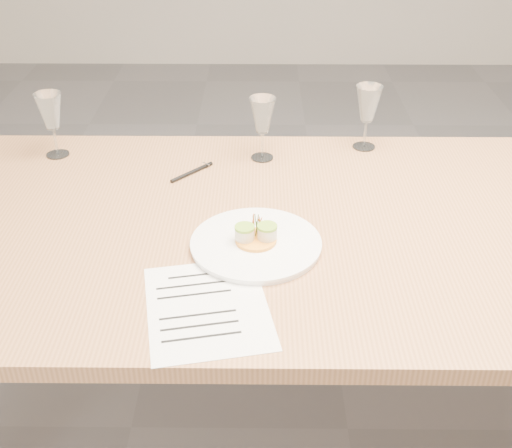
{
  "coord_description": "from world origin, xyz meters",
  "views": [
    {
      "loc": [
        -0.27,
        -1.33,
        1.58
      ],
      "look_at": [
        -0.28,
        -0.09,
        0.8
      ],
      "focal_mm": 45.0,
      "sensor_mm": 36.0,
      "label": 1
    }
  ],
  "objects_px": {
    "ballpoint_pen": "(192,172)",
    "wine_glass_2": "(368,105)",
    "dinner_plate": "(256,243)",
    "wine_glass_1": "(262,117)",
    "recipe_sheet": "(207,307)",
    "dining_table": "(368,245)",
    "wine_glass_0": "(50,113)"
  },
  "relations": [
    {
      "from": "dining_table",
      "to": "ballpoint_pen",
      "type": "relative_size",
      "value": 20.45
    },
    {
      "from": "wine_glass_1",
      "to": "wine_glass_2",
      "type": "xyz_separation_m",
      "value": [
        0.31,
        0.08,
        0.01
      ]
    },
    {
      "from": "dining_table",
      "to": "ballpoint_pen",
      "type": "distance_m",
      "value": 0.53
    },
    {
      "from": "ballpoint_pen",
      "to": "wine_glass_1",
      "type": "bearing_deg",
      "value": -20.35
    },
    {
      "from": "dining_table",
      "to": "wine_glass_1",
      "type": "xyz_separation_m",
      "value": [
        -0.27,
        0.35,
        0.2
      ]
    },
    {
      "from": "dining_table",
      "to": "wine_glass_2",
      "type": "relative_size",
      "value": 12.52
    },
    {
      "from": "dinner_plate",
      "to": "wine_glass_2",
      "type": "relative_size",
      "value": 1.57
    },
    {
      "from": "dinner_plate",
      "to": "dining_table",
      "type": "bearing_deg",
      "value": 21.92
    },
    {
      "from": "dinner_plate",
      "to": "wine_glass_1",
      "type": "bearing_deg",
      "value": 88.3
    },
    {
      "from": "wine_glass_0",
      "to": "wine_glass_2",
      "type": "xyz_separation_m",
      "value": [
        0.91,
        0.06,
        0.0
      ]
    },
    {
      "from": "recipe_sheet",
      "to": "wine_glass_2",
      "type": "height_order",
      "value": "wine_glass_2"
    },
    {
      "from": "dining_table",
      "to": "dinner_plate",
      "type": "relative_size",
      "value": 7.95
    },
    {
      "from": "dinner_plate",
      "to": "wine_glass_2",
      "type": "height_order",
      "value": "wine_glass_2"
    },
    {
      "from": "recipe_sheet",
      "to": "wine_glass_0",
      "type": "height_order",
      "value": "wine_glass_0"
    },
    {
      "from": "dinner_plate",
      "to": "wine_glass_1",
      "type": "height_order",
      "value": "wine_glass_1"
    },
    {
      "from": "dining_table",
      "to": "wine_glass_2",
      "type": "distance_m",
      "value": 0.47
    },
    {
      "from": "recipe_sheet",
      "to": "wine_glass_2",
      "type": "distance_m",
      "value": 0.87
    },
    {
      "from": "ballpoint_pen",
      "to": "wine_glass_1",
      "type": "height_order",
      "value": "wine_glass_1"
    },
    {
      "from": "dinner_plate",
      "to": "wine_glass_1",
      "type": "relative_size",
      "value": 1.64
    },
    {
      "from": "recipe_sheet",
      "to": "wine_glass_0",
      "type": "bearing_deg",
      "value": 114.0
    },
    {
      "from": "ballpoint_pen",
      "to": "wine_glass_2",
      "type": "xyz_separation_m",
      "value": [
        0.5,
        0.18,
        0.13
      ]
    },
    {
      "from": "wine_glass_0",
      "to": "ballpoint_pen",
      "type": "bearing_deg",
      "value": -15.78
    },
    {
      "from": "dinner_plate",
      "to": "recipe_sheet",
      "type": "relative_size",
      "value": 0.87
    },
    {
      "from": "wine_glass_1",
      "to": "wine_glass_2",
      "type": "bearing_deg",
      "value": 14.09
    },
    {
      "from": "dining_table",
      "to": "wine_glass_1",
      "type": "relative_size",
      "value": 13.02
    },
    {
      "from": "ballpoint_pen",
      "to": "wine_glass_2",
      "type": "bearing_deg",
      "value": -27.97
    },
    {
      "from": "dinner_plate",
      "to": "ballpoint_pen",
      "type": "xyz_separation_m",
      "value": [
        -0.18,
        0.36,
        -0.01
      ]
    },
    {
      "from": "recipe_sheet",
      "to": "wine_glass_1",
      "type": "bearing_deg",
      "value": 69.48
    },
    {
      "from": "recipe_sheet",
      "to": "wine_glass_2",
      "type": "xyz_separation_m",
      "value": [
        0.42,
        0.75,
        0.13
      ]
    },
    {
      "from": "wine_glass_0",
      "to": "wine_glass_2",
      "type": "height_order",
      "value": "wine_glass_2"
    },
    {
      "from": "dining_table",
      "to": "dinner_plate",
      "type": "bearing_deg",
      "value": -158.08
    },
    {
      "from": "recipe_sheet",
      "to": "wine_glass_0",
      "type": "relative_size",
      "value": 1.84
    }
  ]
}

